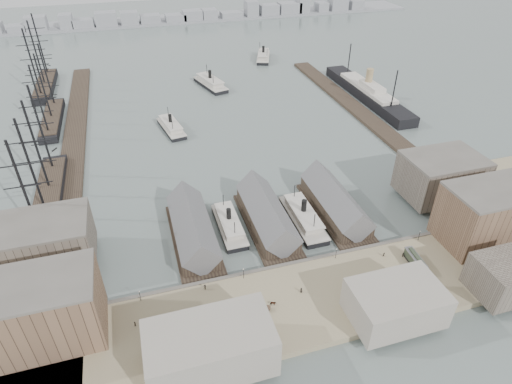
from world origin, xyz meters
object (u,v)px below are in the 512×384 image
object	(u,v)px
ocean_steamer	(367,92)
horse_cart_right	(366,296)
tram	(415,261)
horse_cart_left	(172,325)
ferry_docked_west	(229,224)
horse_cart_center	(270,305)

from	to	relation	value
ocean_steamer	horse_cart_right	bearing A→B (deg)	-119.03
ocean_steamer	tram	world-z (taller)	ocean_steamer
horse_cart_left	horse_cart_right	bearing A→B (deg)	-94.12
ferry_docked_west	horse_cart_right	bearing A→B (deg)	-56.31
horse_cart_left	horse_cart_center	distance (m)	26.80
horse_cart_center	tram	bearing A→B (deg)	-65.32
horse_cart_left	horse_cart_center	bearing A→B (deg)	-90.20
horse_cart_center	horse_cart_right	world-z (taller)	horse_cart_right
ferry_docked_west	horse_cart_center	bearing A→B (deg)	-86.87
horse_cart_left	horse_cart_center	world-z (taller)	horse_cart_left
horse_cart_left	horse_cart_right	xyz separation A→B (m)	(53.65, -5.52, -0.00)
ocean_steamer	horse_cart_right	xyz separation A→B (m)	(-76.00, -136.93, -0.84)
tram	horse_cart_center	world-z (taller)	tram
ocean_steamer	horse_cart_center	bearing A→B (deg)	-127.86
ocean_steamer	ferry_docked_west	bearing A→B (deg)	-138.34
ferry_docked_west	horse_cart_right	world-z (taller)	ferry_docked_west
ferry_docked_west	horse_cart_left	bearing A→B (deg)	-122.98
ferry_docked_west	tram	xyz separation A→B (m)	(49.89, -36.10, 1.66)
horse_cart_right	ocean_steamer	bearing A→B (deg)	-24.49
ocean_steamer	horse_cart_right	size ratio (longest dim) A/B	18.13
tram	horse_cart_center	xyz separation A→B (m)	(-47.76, -2.80, -1.02)
ferry_docked_west	ocean_steamer	size ratio (longest dim) A/B	0.30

